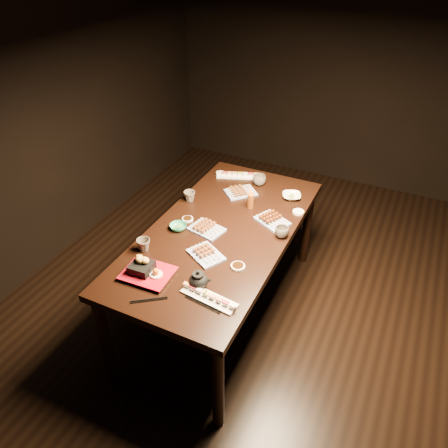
{
  "coord_description": "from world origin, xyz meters",
  "views": [
    {
      "loc": [
        0.66,
        -2.07,
        2.48
      ],
      "look_at": [
        -0.38,
        0.11,
        0.77
      ],
      "focal_mm": 35.0,
      "sensor_mm": 36.0,
      "label": 1
    }
  ],
  "objects_px": {
    "yakitori_plate_center": "(207,227)",
    "edamame_bowl_green": "(178,227)",
    "teacup_near_left": "(144,245)",
    "teacup_mid_right": "(282,232)",
    "teapot": "(198,279)",
    "sushi_platter_far": "(237,174)",
    "condiment_bottle": "(251,199)",
    "sushi_platter_near": "(209,296)",
    "edamame_bowl_cream": "(292,196)",
    "yakitori_plate_right": "(206,252)",
    "dining_table": "(221,272)",
    "tempura_tray": "(147,269)",
    "teacup_far_right": "(259,180)",
    "teacup_far_left": "(190,196)",
    "yakitori_plate_left": "(241,190)"
  },
  "relations": [
    {
      "from": "yakitori_plate_center",
      "to": "edamame_bowl_green",
      "type": "distance_m",
      "value": 0.19
    },
    {
      "from": "teacup_near_left",
      "to": "teacup_mid_right",
      "type": "distance_m",
      "value": 0.9
    },
    {
      "from": "teacup_near_left",
      "to": "teapot",
      "type": "xyz_separation_m",
      "value": [
        0.47,
        -0.14,
        0.02
      ]
    },
    {
      "from": "sushi_platter_far",
      "to": "teacup_mid_right",
      "type": "height_order",
      "value": "teacup_mid_right"
    },
    {
      "from": "yakitori_plate_center",
      "to": "condiment_bottle",
      "type": "distance_m",
      "value": 0.42
    },
    {
      "from": "sushi_platter_near",
      "to": "edamame_bowl_cream",
      "type": "distance_m",
      "value": 1.21
    },
    {
      "from": "yakitori_plate_right",
      "to": "teapot",
      "type": "distance_m",
      "value": 0.28
    },
    {
      "from": "dining_table",
      "to": "tempura_tray",
      "type": "xyz_separation_m",
      "value": [
        -0.19,
        -0.59,
        0.43
      ]
    },
    {
      "from": "condiment_bottle",
      "to": "sushi_platter_far",
      "type": "bearing_deg",
      "value": 125.85
    },
    {
      "from": "sushi_platter_near",
      "to": "teacup_far_right",
      "type": "height_order",
      "value": "teacup_far_right"
    },
    {
      "from": "sushi_platter_far",
      "to": "edamame_bowl_cream",
      "type": "distance_m",
      "value": 0.52
    },
    {
      "from": "sushi_platter_far",
      "to": "yakitori_plate_center",
      "type": "xyz_separation_m",
      "value": [
        0.12,
        -0.77,
        0.01
      ]
    },
    {
      "from": "teacup_near_left",
      "to": "teacup_mid_right",
      "type": "relative_size",
      "value": 0.94
    },
    {
      "from": "teacup_near_left",
      "to": "teacup_far_right",
      "type": "relative_size",
      "value": 0.85
    },
    {
      "from": "teacup_far_right",
      "to": "teapot",
      "type": "relative_size",
      "value": 0.77
    },
    {
      "from": "dining_table",
      "to": "teacup_mid_right",
      "type": "distance_m",
      "value": 0.58
    },
    {
      "from": "teapot",
      "to": "yakitori_plate_right",
      "type": "bearing_deg",
      "value": 93.02
    },
    {
      "from": "yakitori_plate_center",
      "to": "teacup_near_left",
      "type": "bearing_deg",
      "value": -112.88
    },
    {
      "from": "teacup_mid_right",
      "to": "teacup_near_left",
      "type": "bearing_deg",
      "value": -145.28
    },
    {
      "from": "sushi_platter_near",
      "to": "sushi_platter_far",
      "type": "height_order",
      "value": "same"
    },
    {
      "from": "tempura_tray",
      "to": "teacup_far_right",
      "type": "relative_size",
      "value": 2.84
    },
    {
      "from": "edamame_bowl_cream",
      "to": "teacup_far_left",
      "type": "relative_size",
      "value": 1.62
    },
    {
      "from": "sushi_platter_near",
      "to": "yakitori_plate_center",
      "type": "relative_size",
      "value": 1.51
    },
    {
      "from": "edamame_bowl_cream",
      "to": "teacup_mid_right",
      "type": "bearing_deg",
      "value": -79.16
    },
    {
      "from": "sushi_platter_far",
      "to": "sushi_platter_near",
      "type": "bearing_deg",
      "value": 87.54
    },
    {
      "from": "sushi_platter_far",
      "to": "condiment_bottle",
      "type": "height_order",
      "value": "condiment_bottle"
    },
    {
      "from": "teacup_far_left",
      "to": "tempura_tray",
      "type": "bearing_deg",
      "value": -77.53
    },
    {
      "from": "teacup_near_left",
      "to": "teacup_far_right",
      "type": "height_order",
      "value": "same"
    },
    {
      "from": "dining_table",
      "to": "yakitori_plate_center",
      "type": "xyz_separation_m",
      "value": [
        -0.09,
        -0.04,
        0.4
      ]
    },
    {
      "from": "yakitori_plate_center",
      "to": "yakitori_plate_right",
      "type": "xyz_separation_m",
      "value": [
        0.12,
        -0.24,
        -0.0
      ]
    },
    {
      "from": "teacup_far_left",
      "to": "teacup_far_right",
      "type": "relative_size",
      "value": 0.83
    },
    {
      "from": "condiment_bottle",
      "to": "edamame_bowl_cream",
      "type": "bearing_deg",
      "value": 47.6
    },
    {
      "from": "sushi_platter_far",
      "to": "tempura_tray",
      "type": "xyz_separation_m",
      "value": [
        0.01,
        -1.32,
        0.03
      ]
    },
    {
      "from": "teacup_far_right",
      "to": "teapot",
      "type": "distance_m",
      "value": 1.23
    },
    {
      "from": "edamame_bowl_cream",
      "to": "dining_table",
      "type": "bearing_deg",
      "value": -116.48
    },
    {
      "from": "edamame_bowl_green",
      "to": "teacup_mid_right",
      "type": "bearing_deg",
      "value": 18.63
    },
    {
      "from": "sushi_platter_near",
      "to": "edamame_bowl_green",
      "type": "xyz_separation_m",
      "value": [
        -0.49,
        0.5,
        -0.0
      ]
    },
    {
      "from": "yakitori_plate_right",
      "to": "teacup_mid_right",
      "type": "xyz_separation_m",
      "value": [
        0.36,
        0.39,
        0.01
      ]
    },
    {
      "from": "tempura_tray",
      "to": "teacup_far_left",
      "type": "bearing_deg",
      "value": 99.91
    },
    {
      "from": "yakitori_plate_center",
      "to": "condiment_bottle",
      "type": "height_order",
      "value": "condiment_bottle"
    },
    {
      "from": "yakitori_plate_left",
      "to": "teacup_far_left",
      "type": "distance_m",
      "value": 0.4
    },
    {
      "from": "yakitori_plate_right",
      "to": "teapot",
      "type": "relative_size",
      "value": 1.68
    },
    {
      "from": "yakitori_plate_right",
      "to": "teacup_far_right",
      "type": "relative_size",
      "value": 2.18
    },
    {
      "from": "teacup_mid_right",
      "to": "yakitori_plate_center",
      "type": "bearing_deg",
      "value": -162.52
    },
    {
      "from": "yakitori_plate_center",
      "to": "teapot",
      "type": "bearing_deg",
      "value": -54.53
    },
    {
      "from": "yakitori_plate_left",
      "to": "teacup_far_left",
      "type": "relative_size",
      "value": 2.61
    },
    {
      "from": "teapot",
      "to": "sushi_platter_near",
      "type": "bearing_deg",
      "value": -48.29
    },
    {
      "from": "teacup_mid_right",
      "to": "condiment_bottle",
      "type": "bearing_deg",
      "value": 143.6
    },
    {
      "from": "dining_table",
      "to": "condiment_bottle",
      "type": "relative_size",
      "value": 12.35
    },
    {
      "from": "yakitori_plate_left",
      "to": "teacup_far_left",
      "type": "height_order",
      "value": "teacup_far_left"
    }
  ]
}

